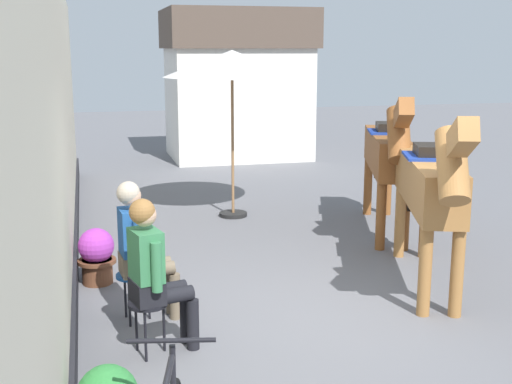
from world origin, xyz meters
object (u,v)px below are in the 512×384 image
at_px(saddled_horse_far, 388,153).
at_px(cafe_parasol, 232,65).
at_px(seated_visitor_far, 139,244).
at_px(saddled_horse_near, 430,185).
at_px(flower_planter_far, 97,255).
at_px(seated_visitor_near, 154,268).

relative_size(saddled_horse_far, cafe_parasol, 1.12).
xyz_separation_m(seated_visitor_far, saddled_horse_near, (3.15, 0.18, 0.38)).
xyz_separation_m(seated_visitor_far, saddled_horse_far, (3.67, 2.36, 0.38)).
bearing_deg(saddled_horse_far, cafe_parasol, 142.09).
relative_size(saddled_horse_near, flower_planter_far, 4.50).
distance_m(saddled_horse_near, saddled_horse_far, 2.24).
bearing_deg(seated_visitor_near, cafe_parasol, 69.73).
height_order(seated_visitor_far, saddled_horse_far, saddled_horse_far).
relative_size(seated_visitor_far, flower_planter_far, 2.17).
bearing_deg(saddled_horse_far, saddled_horse_near, -103.49).
xyz_separation_m(seated_visitor_near, saddled_horse_near, (3.09, 0.94, 0.38)).
bearing_deg(flower_planter_far, seated_visitor_far, -71.68).
xyz_separation_m(saddled_horse_near, saddled_horse_far, (0.52, 2.18, 0.00)).
relative_size(seated_visitor_near, saddled_horse_near, 0.48).
height_order(seated_visitor_far, saddled_horse_near, saddled_horse_near).
xyz_separation_m(saddled_horse_far, cafe_parasol, (-1.91, 1.49, 1.20)).
bearing_deg(saddled_horse_far, flower_planter_far, -163.95).
relative_size(seated_visitor_near, flower_planter_far, 2.17).
relative_size(seated_visitor_far, saddled_horse_near, 0.48).
distance_m(saddled_horse_near, flower_planter_far, 3.78).
distance_m(seated_visitor_far, cafe_parasol, 4.52).
height_order(saddled_horse_near, saddled_horse_far, same).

